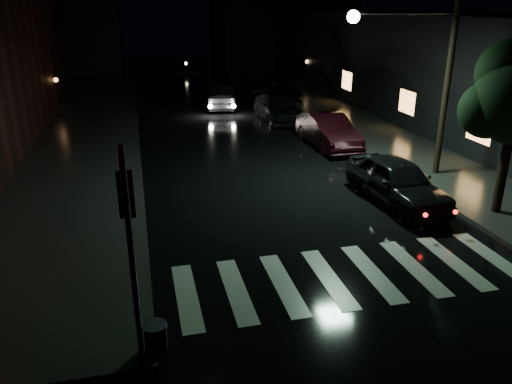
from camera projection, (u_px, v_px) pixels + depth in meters
ground at (240, 301)px, 11.70m from camera, size 120.00×120.00×0.00m
sidewalk_left at (74, 151)px, 23.30m from camera, size 6.00×44.00×0.15m
sidewalk_right at (370, 132)px, 26.57m from camera, size 4.00×44.00×0.15m
building_right at (450, 64)px, 30.69m from camera, size 10.00×40.00×6.00m
building_far_left at (46, 30)px, 48.97m from camera, size 14.00×10.00×8.00m
building_far_right at (281, 32)px, 54.39m from camera, size 14.00×10.00×7.00m
crosswalk at (350, 275)px, 12.81m from camera, size 9.00×3.00×0.01m
signal_pole_corner at (144, 289)px, 9.36m from camera, size 0.68×0.61×4.20m
utility_pole at (435, 59)px, 18.35m from camera, size 4.92×0.44×8.00m
parked_car_a at (397, 181)px, 17.17m from camera, size 2.28×4.81×1.59m
parked_car_b at (328, 131)px, 23.89m from camera, size 1.82×4.87×1.59m
parked_car_c at (278, 107)px, 29.53m from camera, size 2.17×5.15×1.48m
parked_car_d at (276, 90)px, 34.95m from camera, size 2.59×5.60×1.56m
oncoming_car at (220, 97)px, 32.71m from camera, size 2.24×4.82×1.53m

